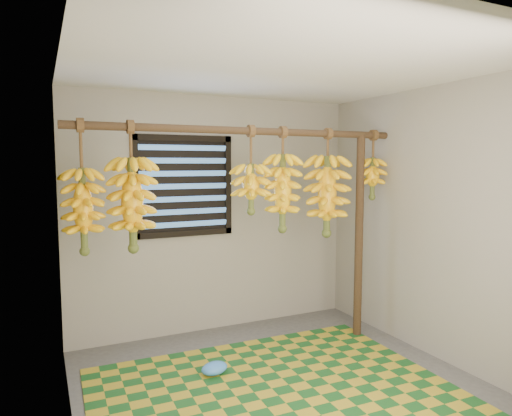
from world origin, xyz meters
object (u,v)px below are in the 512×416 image
banana_bunch_a (83,211)px  banana_bunch_c (251,189)px  banana_bunch_b (132,205)px  banana_bunch_e (327,196)px  support_post (359,237)px  banana_bunch_f (372,178)px  plastic_bag (214,368)px  woven_mat (279,396)px  banana_bunch_d (282,193)px

banana_bunch_a → banana_bunch_c: size_ratio=1.31×
banana_bunch_b → banana_bunch_e: 1.81m
support_post → banana_bunch_f: (0.15, 0.00, 0.58)m
banana_bunch_b → plastic_bag: bearing=-20.3°
plastic_bag → banana_bunch_e: 1.84m
woven_mat → plastic_bag: size_ratio=11.26×
banana_bunch_a → banana_bunch_b: (0.36, -0.00, 0.03)m
support_post → banana_bunch_f: banana_bunch_f is taller
banana_bunch_d → banana_bunch_e: bearing=0.0°
banana_bunch_d → banana_bunch_e: 0.48m
banana_bunch_b → banana_bunch_c: size_ratio=1.32×
banana_bunch_c → banana_bunch_d: 0.32m
banana_bunch_e → banana_bunch_f: same height
woven_mat → banana_bunch_e: banana_bunch_e is taller
support_post → banana_bunch_e: (-0.39, 0.00, 0.42)m
banana_bunch_b → banana_bunch_c: 1.02m
woven_mat → plastic_bag: plastic_bag is taller
woven_mat → banana_bunch_f: size_ratio=3.90×
support_post → plastic_bag: size_ratio=8.50×
support_post → woven_mat: size_ratio=0.76×
woven_mat → banana_bunch_f: bearing=27.3°
banana_bunch_d → banana_bunch_b: bearing=180.0°
banana_bunch_d → woven_mat: bearing=-120.1°
plastic_bag → banana_bunch_f: 2.33m
plastic_bag → banana_bunch_b: size_ratio=0.23×
plastic_bag → banana_bunch_b: bearing=159.7°
support_post → banana_bunch_e: bearing=180.0°
woven_mat → banana_bunch_e: size_ratio=2.63×
banana_bunch_d → banana_bunch_f: same height
banana_bunch_a → plastic_bag: bearing=-12.9°
banana_bunch_e → banana_bunch_d: bearing=-180.0°
woven_mat → banana_bunch_e: bearing=39.3°
plastic_bag → banana_bunch_c: bearing=26.6°
banana_bunch_d → banana_bunch_e: same height
banana_bunch_c → woven_mat: bearing=-99.2°
banana_bunch_c → banana_bunch_f: bearing=0.0°
banana_bunch_b → banana_bunch_c: (1.01, 0.00, 0.10)m
banana_bunch_f → banana_bunch_b: bearing=180.0°
plastic_bag → banana_bunch_a: (-0.94, 0.22, 1.31)m
woven_mat → banana_bunch_e: (0.91, 0.75, 1.41)m
woven_mat → banana_bunch_c: banana_bunch_c is taller
woven_mat → banana_bunch_a: banana_bunch_a is taller
banana_bunch_a → support_post: bearing=-0.0°
support_post → banana_bunch_c: (-1.18, 0.00, 0.51)m
banana_bunch_b → banana_bunch_d: (1.33, -0.00, 0.06)m
woven_mat → banana_bunch_a: size_ratio=2.64×
banana_bunch_e → banana_bunch_a: bearing=180.0°
banana_bunch_c → banana_bunch_f: same height
banana_bunch_a → banana_bunch_b: size_ratio=0.99×
banana_bunch_a → banana_bunch_f: (2.70, -0.00, 0.21)m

